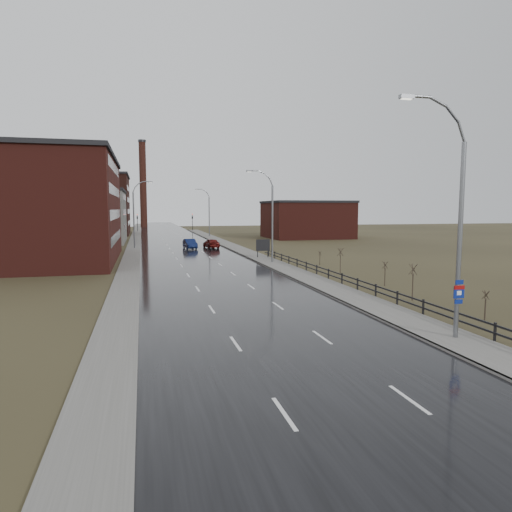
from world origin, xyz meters
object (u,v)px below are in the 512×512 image
streetlight_main (455,222)px  billboard (263,246)px  car_near (190,244)px  car_far (211,244)px

streetlight_main → billboard: bearing=89.1°
car_near → car_far: 3.66m
streetlight_main → car_far: bearing=93.8°
car_near → car_far: size_ratio=1.02×
billboard → car_near: (-8.06, 17.28, -0.93)m
streetlight_main → car_near: bearing=97.4°
car_near → car_far: car_far is taller
streetlight_main → billboard: streetlight_main is taller
billboard → car_far: 18.17m
car_near → billboard: bearing=-70.1°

